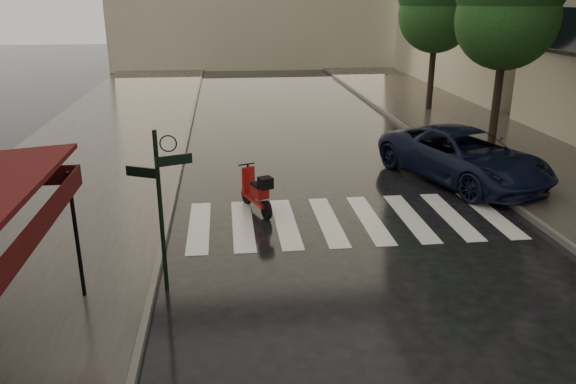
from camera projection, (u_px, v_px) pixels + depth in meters
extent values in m
cube|color=#38332D|center=(90.00, 160.00, 18.71)|extent=(6.00, 60.00, 0.12)
cube|color=#38332D|center=(510.00, 147.00, 20.29)|extent=(5.50, 60.00, 0.12)
cube|color=#595651|center=(183.00, 157.00, 19.03)|extent=(0.12, 60.00, 0.16)
cube|color=#595651|center=(436.00, 149.00, 19.98)|extent=(0.12, 60.00, 0.16)
cube|color=silver|center=(199.00, 227.00, 13.51)|extent=(0.50, 3.20, 0.01)
cube|color=silver|center=(243.00, 225.00, 13.62)|extent=(0.50, 3.20, 0.01)
cube|color=silver|center=(286.00, 223.00, 13.74)|extent=(0.50, 3.20, 0.01)
cube|color=silver|center=(328.00, 221.00, 13.85)|extent=(0.50, 3.20, 0.01)
cube|color=silver|center=(369.00, 219.00, 13.96)|extent=(0.50, 3.20, 0.01)
cube|color=silver|center=(410.00, 217.00, 14.07)|extent=(0.50, 3.20, 0.01)
cube|color=silver|center=(450.00, 216.00, 14.19)|extent=(0.50, 3.20, 0.01)
cube|color=silver|center=(490.00, 214.00, 14.30)|extent=(0.50, 3.20, 0.01)
cube|color=#400D09|center=(9.00, 266.00, 6.45)|extent=(0.04, 7.00, 0.35)
cylinder|color=black|center=(77.00, 236.00, 9.83)|extent=(0.07, 0.07, 2.35)
cylinder|color=black|center=(161.00, 214.00, 10.13)|extent=(0.08, 0.08, 3.10)
cube|color=black|center=(174.00, 160.00, 9.83)|extent=(0.62, 0.26, 0.18)
cube|color=black|center=(141.00, 172.00, 9.84)|extent=(0.56, 0.29, 0.18)
cylinder|color=black|center=(499.00, 84.00, 19.44)|extent=(0.28, 0.28, 4.48)
sphere|color=#133414|center=(507.00, 19.00, 18.72)|extent=(3.40, 3.40, 3.40)
cylinder|color=black|center=(432.00, 62.00, 26.04)|extent=(0.28, 0.28, 4.37)
sphere|color=#133414|center=(436.00, 15.00, 25.33)|extent=(3.40, 3.40, 3.40)
cylinder|color=black|center=(266.00, 210.00, 13.91)|extent=(0.26, 0.48, 0.48)
cylinder|color=black|center=(247.00, 195.00, 14.95)|extent=(0.26, 0.48, 0.48)
cube|color=maroon|center=(256.00, 199.00, 14.43)|extent=(0.71, 1.30, 0.10)
cube|color=maroon|center=(259.00, 191.00, 14.12)|extent=(0.47, 0.61, 0.28)
cube|color=maroon|center=(248.00, 180.00, 14.67)|extent=(0.34, 0.22, 0.74)
cylinder|color=black|center=(247.00, 164.00, 14.62)|extent=(0.44, 0.19, 0.04)
cube|color=black|center=(265.00, 183.00, 13.70)|extent=(0.40, 0.39, 0.28)
imported|color=black|center=(464.00, 156.00, 16.60)|extent=(4.35, 6.12, 1.55)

